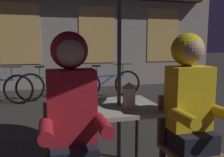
# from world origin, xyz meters

# --- Properties ---
(cafe_table) EXTENTS (0.72, 0.72, 0.74)m
(cafe_table) POSITION_xyz_m (0.00, 0.00, 0.64)
(cafe_table) COLOR #B2AD9E
(cafe_table) RESTS_ON ground_plane
(lantern) EXTENTS (0.11, 0.11, 0.23)m
(lantern) POSITION_xyz_m (0.07, -0.09, 0.86)
(lantern) COLOR white
(lantern) RESTS_ON cafe_table
(chair_left) EXTENTS (0.40, 0.40, 0.87)m
(chair_left) POSITION_xyz_m (-0.48, -0.37, 0.49)
(chair_left) COLOR olive
(chair_left) RESTS_ON ground_plane
(chair_right) EXTENTS (0.40, 0.40, 0.87)m
(chair_right) POSITION_xyz_m (0.48, -0.37, 0.49)
(chair_right) COLOR olive
(chair_right) RESTS_ON ground_plane
(person_left_hooded) EXTENTS (0.45, 0.56, 1.40)m
(person_left_hooded) POSITION_xyz_m (-0.48, -0.43, 0.85)
(person_left_hooded) COLOR black
(person_left_hooded) RESTS_ON ground_plane
(person_right_hooded) EXTENTS (0.45, 0.56, 1.40)m
(person_right_hooded) POSITION_xyz_m (0.48, -0.43, 0.85)
(person_right_hooded) COLOR black
(person_right_hooded) RESTS_ON ground_plane
(bicycle_third) EXTENTS (1.65, 0.43, 0.84)m
(bicycle_third) POSITION_xyz_m (-0.55, 3.69, 0.35)
(bicycle_third) COLOR black
(bicycle_third) RESTS_ON ground_plane
(bicycle_fourth) EXTENTS (1.68, 0.08, 0.84)m
(bicycle_fourth) POSITION_xyz_m (0.77, 3.50, 0.35)
(bicycle_fourth) COLOR black
(bicycle_fourth) RESTS_ON ground_plane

